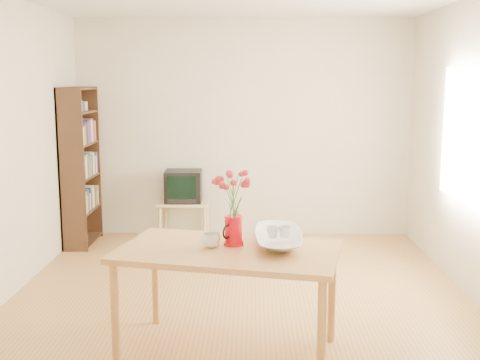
{
  "coord_description": "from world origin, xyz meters",
  "views": [
    {
      "loc": [
        0.11,
        -4.98,
        1.89
      ],
      "look_at": [
        0.0,
        0.3,
        1.0
      ],
      "focal_mm": 45.0,
      "sensor_mm": 36.0,
      "label": 1
    }
  ],
  "objects_px": {
    "pitcher": "(233,231)",
    "bowl": "(279,211)",
    "television": "(184,185)",
    "table": "(228,260)",
    "mug": "(211,240)"
  },
  "relations": [
    {
      "from": "table",
      "to": "mug",
      "type": "height_order",
      "value": "mug"
    },
    {
      "from": "bowl",
      "to": "mug",
      "type": "bearing_deg",
      "value": -167.41
    },
    {
      "from": "table",
      "to": "bowl",
      "type": "height_order",
      "value": "bowl"
    },
    {
      "from": "table",
      "to": "bowl",
      "type": "relative_size",
      "value": 3.3
    },
    {
      "from": "mug",
      "to": "television",
      "type": "xyz_separation_m",
      "value": [
        -0.53,
        2.98,
        -0.15
      ]
    },
    {
      "from": "table",
      "to": "pitcher",
      "type": "relative_size",
      "value": 7.65
    },
    {
      "from": "pitcher",
      "to": "table",
      "type": "bearing_deg",
      "value": -74.51
    },
    {
      "from": "mug",
      "to": "bowl",
      "type": "xyz_separation_m",
      "value": [
        0.46,
        0.1,
        0.18
      ]
    },
    {
      "from": "television",
      "to": "pitcher",
      "type": "bearing_deg",
      "value": -78.51
    },
    {
      "from": "pitcher",
      "to": "mug",
      "type": "distance_m",
      "value": 0.17
    },
    {
      "from": "mug",
      "to": "television",
      "type": "relative_size",
      "value": 0.3
    },
    {
      "from": "pitcher",
      "to": "bowl",
      "type": "xyz_separation_m",
      "value": [
        0.31,
        0.04,
        0.14
      ]
    },
    {
      "from": "pitcher",
      "to": "mug",
      "type": "xyz_separation_m",
      "value": [
        -0.15,
        -0.07,
        -0.05
      ]
    },
    {
      "from": "television",
      "to": "table",
      "type": "bearing_deg",
      "value": -79.5
    },
    {
      "from": "mug",
      "to": "bowl",
      "type": "relative_size",
      "value": 0.26
    }
  ]
}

